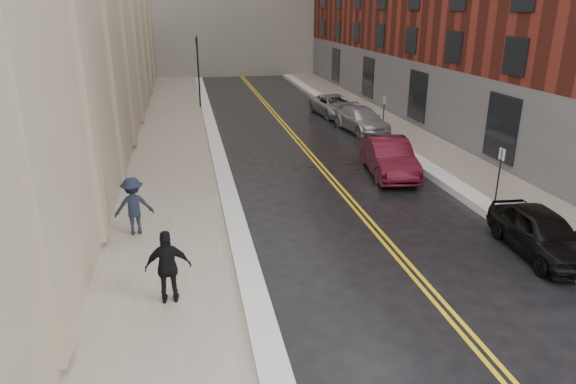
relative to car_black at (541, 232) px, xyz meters
name	(u,v)px	position (x,y,z in m)	size (l,w,h in m)	color
ground	(373,361)	(-6.80, -3.90, -0.72)	(160.00, 160.00, 0.00)	black
sidewalk_left	(172,162)	(-11.30, 12.10, -0.64)	(4.00, 64.00, 0.15)	gray
sidewalk_right	(429,148)	(2.20, 12.10, -0.64)	(3.00, 64.00, 0.15)	gray
lane_stripe_a	(309,156)	(-4.42, 12.10, -0.71)	(0.12, 64.00, 0.01)	gold
lane_stripe_b	(313,156)	(-4.18, 12.10, -0.71)	(0.12, 64.00, 0.01)	gold
snow_ridge_left	(219,158)	(-9.00, 12.10, -0.59)	(0.70, 60.80, 0.26)	white
snow_ridge_right	(397,148)	(0.35, 12.10, -0.57)	(0.85, 60.80, 0.30)	white
traffic_signal	(198,67)	(-9.40, 26.10, 2.37)	(0.18, 0.15, 5.20)	black
parking_sign_near	(499,171)	(1.10, 4.10, 0.64)	(0.06, 0.35, 2.23)	black
parking_sign_far	(384,111)	(1.10, 16.10, 0.64)	(0.06, 0.35, 2.23)	black
car_black	(541,232)	(0.00, 0.00, 0.00)	(1.69, 4.20, 1.43)	black
car_maroon	(389,157)	(-1.60, 8.42, 0.10)	(1.74, 4.98, 1.64)	#470C19
car_silver_near	(361,120)	(0.00, 16.86, 0.00)	(2.01, 4.95, 1.44)	#9B9DA2
car_silver_far	(335,106)	(-0.27, 21.77, -0.02)	(2.32, 5.03, 1.40)	#989B9F
pedestrian_b	(134,206)	(-12.31, 3.65, 0.40)	(1.25, 0.72, 1.93)	black
pedestrian_c	(168,267)	(-11.12, -0.83, 0.41)	(1.14, 0.47, 1.95)	black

